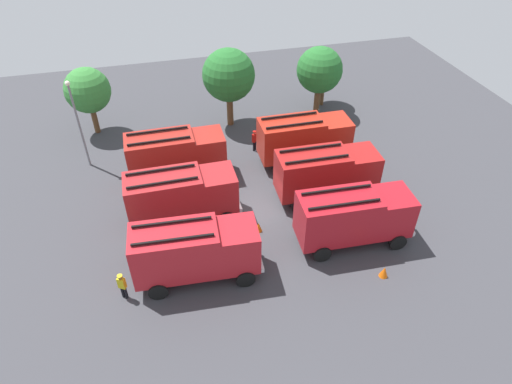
% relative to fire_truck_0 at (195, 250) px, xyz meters
% --- Properties ---
extents(ground_plane, '(55.23, 55.23, 0.00)m').
position_rel_fire_truck_0_xyz_m(ground_plane, '(4.86, 5.05, -2.15)').
color(ground_plane, '#38383D').
extents(fire_truck_0, '(7.35, 3.17, 3.88)m').
position_rel_fire_truck_0_xyz_m(fire_truck_0, '(0.00, 0.00, 0.00)').
color(fire_truck_0, '#AD1B23').
rests_on(fire_truck_0, ground).
extents(fire_truck_1, '(7.32, 3.06, 3.88)m').
position_rel_fire_truck_0_xyz_m(fire_truck_1, '(9.79, 0.40, 0.00)').
color(fire_truck_1, '#A4151E').
rests_on(fire_truck_1, ground).
extents(fire_truck_2, '(7.20, 2.76, 3.88)m').
position_rel_fire_truck_0_xyz_m(fire_truck_2, '(-0.10, 5.13, 0.00)').
color(fire_truck_2, maroon).
rests_on(fire_truck_2, ground).
extents(fire_truck_3, '(7.28, 2.95, 3.88)m').
position_rel_fire_truck_0_xyz_m(fire_truck_3, '(9.88, 5.07, 0.00)').
color(fire_truck_3, maroon).
rests_on(fire_truck_3, ground).
extents(fire_truck_4, '(7.20, 2.76, 3.88)m').
position_rel_fire_truck_0_xyz_m(fire_truck_4, '(0.11, 9.96, 0.00)').
color(fire_truck_4, maroon).
rests_on(fire_truck_4, ground).
extents(fire_truck_5, '(7.24, 2.84, 3.88)m').
position_rel_fire_truck_0_xyz_m(fire_truck_5, '(9.87, 9.66, 0.00)').
color(fire_truck_5, '#AC2315').
rests_on(fire_truck_5, ground).
extents(firefighter_0, '(0.28, 0.44, 1.63)m').
position_rel_fire_truck_0_xyz_m(firefighter_0, '(-3.41, 2.16, -1.25)').
color(firefighter_0, black).
rests_on(firefighter_0, ground).
extents(firefighter_1, '(0.48, 0.42, 1.81)m').
position_rel_fire_truck_0_xyz_m(firefighter_1, '(-4.17, -0.52, -1.13)').
color(firefighter_1, black).
rests_on(firefighter_1, ground).
extents(firefighter_2, '(0.47, 0.46, 1.78)m').
position_rel_fire_truck_0_xyz_m(firefighter_2, '(6.59, 12.13, -1.15)').
color(firefighter_2, black).
rests_on(firefighter_2, ground).
extents(tree_0, '(3.74, 3.74, 5.80)m').
position_rel_fire_truck_0_xyz_m(tree_0, '(-5.91, 18.39, 1.75)').
color(tree_0, brown).
rests_on(tree_0, ground).
extents(tree_1, '(4.43, 4.43, 6.86)m').
position_rel_fire_truck_0_xyz_m(tree_1, '(5.58, 16.77, 2.46)').
color(tree_1, brown).
rests_on(tree_1, ground).
extents(tree_2, '(4.03, 4.03, 6.24)m').
position_rel_fire_truck_0_xyz_m(tree_2, '(13.67, 16.74, 2.05)').
color(tree_2, brown).
rests_on(tree_2, ground).
extents(tree_3, '(3.18, 3.18, 4.94)m').
position_rel_fire_truck_0_xyz_m(tree_3, '(14.79, 18.23, 1.17)').
color(tree_3, brown).
rests_on(tree_3, ground).
extents(traffic_cone_0, '(0.48, 0.48, 0.68)m').
position_rel_fire_truck_0_xyz_m(traffic_cone_0, '(4.43, 2.77, -1.81)').
color(traffic_cone_0, '#F2600C').
rests_on(traffic_cone_0, ground).
extents(traffic_cone_1, '(0.51, 0.51, 0.73)m').
position_rel_fire_truck_0_xyz_m(traffic_cone_1, '(10.53, -2.80, -1.79)').
color(traffic_cone_1, '#F2600C').
rests_on(traffic_cone_1, ground).
extents(lamppost, '(0.36, 0.36, 7.04)m').
position_rel_fire_truck_0_xyz_m(lamppost, '(-6.43, 13.37, 1.94)').
color(lamppost, slate).
rests_on(lamppost, ground).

